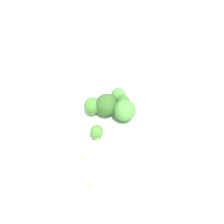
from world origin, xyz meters
TOP-DOWN VIEW (x-y plane):
  - ground_plane at (0.00, 0.00)m, footprint 3.00×3.00m
  - bowl at (0.00, 0.00)m, footprint 0.21×0.21m
  - broccoli_floret_0 at (0.03, -0.05)m, footprint 0.04×0.04m
  - broccoli_floret_1 at (-0.05, -0.05)m, footprint 0.04×0.04m
  - broccoli_floret_2 at (-0.00, -0.03)m, footprint 0.06×0.06m
  - broccoli_floret_3 at (-0.04, -0.01)m, footprint 0.04×0.04m
  - broccoli_floret_4 at (0.06, 0.03)m, footprint 0.03×0.03m
  - broccoli_floret_5 at (-0.03, 0.01)m, footprint 0.06×0.06m
  - pepper_shaker at (0.07, -0.16)m, footprint 0.03×0.03m
  - almond_crumb_0 at (-0.09, -0.09)m, footprint 0.01×0.01m
  - almond_crumb_1 at (0.11, 0.04)m, footprint 0.01×0.01m
  - almond_crumb_2 at (-0.09, 0.13)m, footprint 0.01×0.01m
  - almond_crumb_3 at (0.13, 0.11)m, footprint 0.01×0.01m

SIDE VIEW (x-z plane):
  - ground_plane at x=0.00m, z-range 0.00..0.00m
  - almond_crumb_2 at x=-0.09m, z-range 0.00..0.01m
  - almond_crumb_1 at x=0.11m, z-range 0.00..0.01m
  - almond_crumb_0 at x=-0.09m, z-range 0.00..0.01m
  - almond_crumb_3 at x=0.13m, z-range 0.00..0.01m
  - bowl at x=0.00m, z-range 0.00..0.04m
  - pepper_shaker at x=0.07m, z-range 0.00..0.08m
  - broccoli_floret_1 at x=-0.05m, z-range 0.04..0.09m
  - broccoli_floret_4 at x=0.06m, z-range 0.04..0.09m
  - broccoli_floret_0 at x=0.03m, z-range 0.04..0.10m
  - broccoli_floret_3 at x=-0.04m, z-range 0.05..0.10m
  - broccoli_floret_5 at x=-0.03m, z-range 0.04..0.11m
  - broccoli_floret_2 at x=0.00m, z-range 0.04..0.11m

